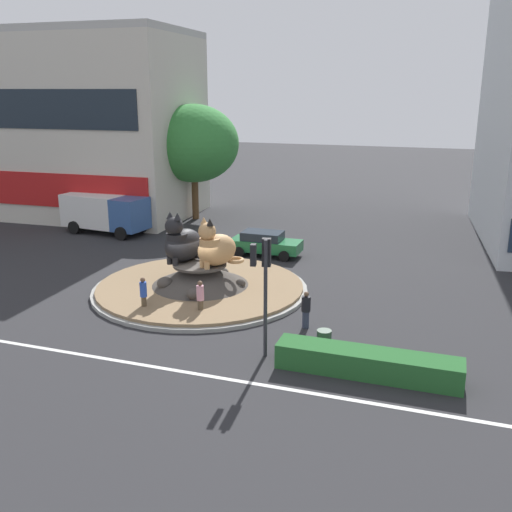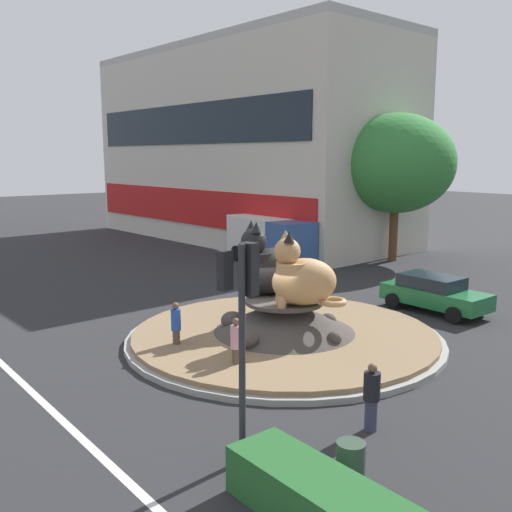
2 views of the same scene
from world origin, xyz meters
TOP-DOWN VIEW (x-y plane):
  - ground_plane at (0.00, 0.00)m, footprint 160.00×160.00m
  - lane_centreline at (0.00, -8.12)m, footprint 112.00×0.20m
  - roundabout_island at (-0.00, -0.01)m, footprint 10.67×10.67m
  - cat_statue_black at (-0.95, 0.04)m, footprint 2.14×2.57m
  - cat_statue_calico at (0.88, -0.08)m, footprint 2.44×2.50m
  - traffic_light_mast at (5.23, -5.85)m, footprint 0.71×0.62m
  - shophouse_block at (-20.56, 14.38)m, footprint 25.78×11.13m
  - clipped_hedge_strip at (9.20, -6.23)m, footprint 6.46×1.20m
  - broadleaf_tree_behind_island at (-7.23, 15.23)m, footprint 6.81×6.81m
  - pedestrian_blue_shirt at (-1.17, -3.53)m, footprint 0.31×0.31m
  - pedestrian_black_shirt at (6.12, -2.84)m, footprint 0.38×0.38m
  - pedestrian_pink_shirt at (1.41, -3.11)m, footprint 0.33×0.33m
  - sedan_on_far_lane at (1.07, 7.12)m, footprint 4.25×1.95m
  - delivery_box_truck at (-11.20, 8.94)m, footprint 6.38×3.16m
  - litter_bin at (7.36, -4.93)m, footprint 0.56×0.56m

SIDE VIEW (x-z plane):
  - ground_plane at x=0.00m, z-range 0.00..0.00m
  - lane_centreline at x=0.00m, z-range 0.00..0.01m
  - clipped_hedge_strip at x=9.20m, z-range 0.00..0.90m
  - litter_bin at x=7.36m, z-range 0.00..0.90m
  - roundabout_island at x=0.00m, z-range -0.24..1.18m
  - sedan_on_far_lane at x=1.07m, z-range 0.04..1.51m
  - pedestrian_black_shirt at x=6.12m, z-range 0.03..1.64m
  - pedestrian_pink_shirt at x=1.41m, z-range 0.05..1.71m
  - pedestrian_blue_shirt at x=-1.17m, z-range 0.06..1.73m
  - delivery_box_truck at x=-11.20m, z-range 0.19..2.84m
  - cat_statue_calico at x=0.88m, z-range 1.09..3.54m
  - cat_statue_black at x=-0.95m, z-range 1.07..3.67m
  - traffic_light_mast at x=5.23m, z-range 1.06..5.58m
  - broadleaf_tree_behind_island at x=-7.23m, z-range 1.43..10.09m
  - shophouse_block at x=-20.56m, z-range -0.01..13.96m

